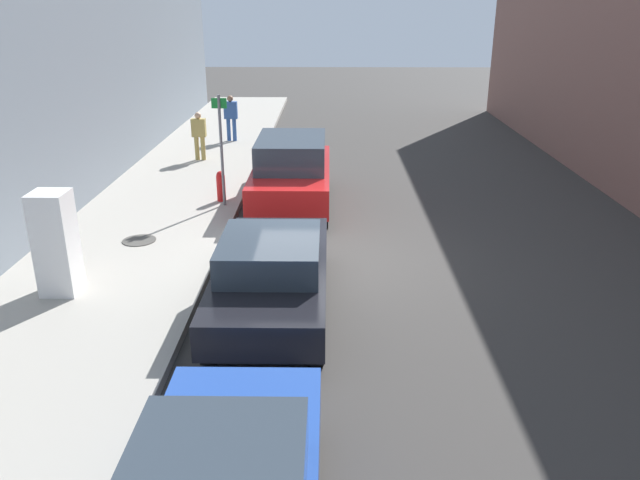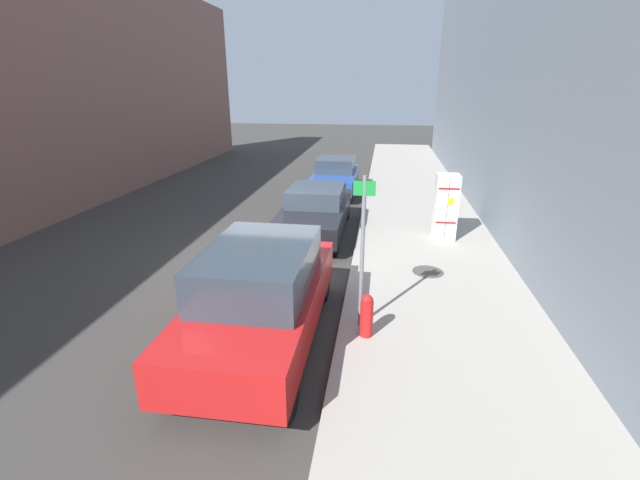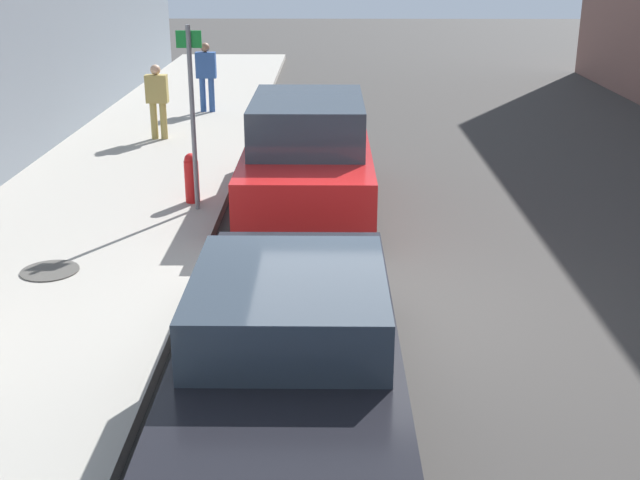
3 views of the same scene
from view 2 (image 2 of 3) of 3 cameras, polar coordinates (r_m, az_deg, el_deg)
name	(u,v)px [view 2 (image 2 of 3)]	position (r m, az deg, el deg)	size (l,w,h in m)	color
ground_plane	(275,256)	(11.22, -5.98, -2.20)	(80.00, 80.00, 0.00)	#383533
sidewalk_slab	(430,262)	(10.94, 14.46, -2.88)	(3.81, 44.00, 0.16)	#9E998E
building_facade_near	(594,33)	(10.86, 32.67, 22.20)	(1.65, 39.60, 10.35)	slate
discarded_refrigerator	(446,207)	(12.26, 16.40, 4.26)	(0.60, 0.61, 1.80)	white
manhole_cover	(428,272)	(10.16, 14.18, -4.12)	(0.70, 0.70, 0.02)	#47443F
street_sign_post	(362,246)	(7.20, 5.68, -0.80)	(0.36, 0.07, 2.70)	slate
fire_hydrant	(367,315)	(7.36, 6.23, -9.89)	(0.22, 0.22, 0.77)	red
parked_hatchback_blue	(335,176)	(17.70, 2.02, 8.55)	(1.70, 4.00, 1.42)	#23479E
parked_sedan_dark	(315,210)	(12.73, -0.63, 4.00)	(1.80, 4.46, 1.38)	black
parked_suv_red	(261,294)	(7.31, -7.90, -7.14)	(1.89, 4.58, 1.75)	red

